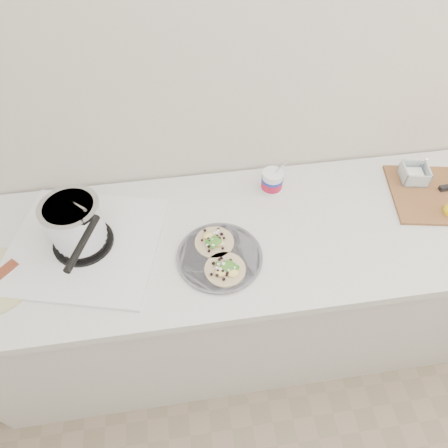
{
  "coord_description": "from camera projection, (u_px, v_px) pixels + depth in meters",
  "views": [
    {
      "loc": [
        -0.3,
        0.53,
        2.03
      ],
      "look_at": [
        -0.17,
        1.42,
        0.96
      ],
      "focal_mm": 32.0,
      "sensor_mm": 36.0,
      "label": 1
    }
  ],
  "objects": [
    {
      "name": "counter",
      "position": [
        260.0,
        289.0,
        1.81
      ],
      "size": [
        2.44,
        0.66,
        0.9
      ],
      "color": "silver",
      "rests_on": "ground"
    },
    {
      "name": "stove",
      "position": [
        79.0,
        231.0,
        1.35
      ],
      "size": [
        0.61,
        0.58,
        0.25
      ],
      "rotation": [
        0.0,
        0.0,
        -0.25
      ],
      "color": "silver",
      "rests_on": "counter"
    },
    {
      "name": "taco_plate",
      "position": [
        220.0,
        255.0,
        1.36
      ],
      "size": [
        0.3,
        0.3,
        0.04
      ],
      "rotation": [
        0.0,
        0.0,
        -0.09
      ],
      "color": "#595960",
      "rests_on": "counter"
    },
    {
      "name": "tub",
      "position": [
        273.0,
        180.0,
        1.53
      ],
      "size": [
        0.08,
        0.08,
        0.19
      ],
      "rotation": [
        0.0,
        0.0,
        -0.28
      ],
      "color": "white",
      "rests_on": "counter"
    },
    {
      "name": "cutboard",
      "position": [
        448.0,
        191.0,
        1.56
      ],
      "size": [
        0.5,
        0.39,
        0.07
      ],
      "rotation": [
        0.0,
        0.0,
        -0.19
      ],
      "color": "brown",
      "rests_on": "counter"
    }
  ]
}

